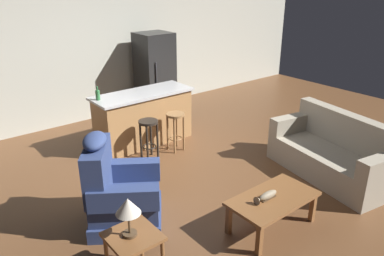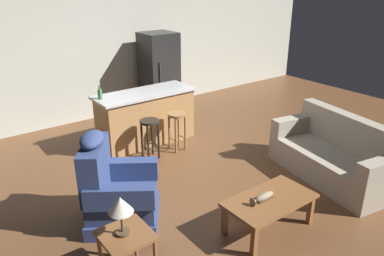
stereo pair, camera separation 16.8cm
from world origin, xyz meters
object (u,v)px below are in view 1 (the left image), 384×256
(end_table, at_px, (133,243))
(refrigerator, at_px, (155,74))
(bottle_tall_green, at_px, (98,95))
(bar_stool_right, at_px, (175,125))
(recliner_near_lamp, at_px, (119,193))
(kitchen_island, at_px, (144,118))
(coffee_table, at_px, (273,201))
(fish_figurine, at_px, (266,196))
(table_lamp, at_px, (128,208))
(bar_stool_left, at_px, (149,133))
(couch, at_px, (333,154))

(end_table, distance_m, refrigerator, 5.02)
(bottle_tall_green, bearing_deg, end_table, -110.42)
(bar_stool_right, bearing_deg, bottle_tall_green, 145.03)
(recliner_near_lamp, relative_size, refrigerator, 0.68)
(kitchen_island, bearing_deg, coffee_table, -92.60)
(fish_figurine, distance_m, kitchen_island, 3.10)
(recliner_near_lamp, distance_m, table_lamp, 1.11)
(bar_stool_left, distance_m, bar_stool_right, 0.54)
(couch, bearing_deg, table_lamp, 9.92)
(end_table, bearing_deg, fish_figurine, -8.80)
(coffee_table, xyz_separation_m, table_lamp, (-1.77, 0.29, 0.50))
(bottle_tall_green, bearing_deg, table_lamp, -110.88)
(end_table, bearing_deg, kitchen_island, 56.42)
(table_lamp, height_order, bar_stool_right, table_lamp)
(fish_figurine, distance_m, bar_stool_right, 2.51)
(coffee_table, relative_size, refrigerator, 0.62)
(coffee_table, relative_size, bar_stool_right, 1.62)
(end_table, distance_m, kitchen_island, 3.41)
(fish_figurine, distance_m, recliner_near_lamp, 1.77)
(couch, relative_size, end_table, 3.60)
(kitchen_island, bearing_deg, bottle_tall_green, 172.90)
(fish_figurine, height_order, bottle_tall_green, bottle_tall_green)
(bar_stool_left, relative_size, refrigerator, 0.39)
(refrigerator, bearing_deg, kitchen_island, -131.35)
(recliner_near_lamp, distance_m, bottle_tall_green, 2.20)
(end_table, bearing_deg, refrigerator, 53.94)
(bar_stool_right, bearing_deg, kitchen_island, 111.67)
(coffee_table, relative_size, couch, 0.55)
(end_table, distance_m, bottle_tall_green, 3.19)
(table_lamp, relative_size, bar_stool_left, 0.60)
(coffee_table, height_order, bar_stool_left, bar_stool_left)
(table_lamp, height_order, bottle_tall_green, bottle_tall_green)
(couch, relative_size, refrigerator, 1.15)
(recliner_near_lamp, height_order, bar_stool_left, recliner_near_lamp)
(kitchen_island, distance_m, refrigerator, 1.65)
(table_lamp, distance_m, bottle_tall_green, 3.13)
(recliner_near_lamp, height_order, table_lamp, recliner_near_lamp)
(table_lamp, distance_m, refrigerator, 5.00)
(kitchen_island, relative_size, bar_stool_right, 2.65)
(couch, xyz_separation_m, refrigerator, (-0.55, 4.04, 0.54))
(fish_figurine, xyz_separation_m, kitchen_island, (0.25, 3.09, 0.02))
(coffee_table, bearing_deg, bottle_tall_green, 101.43)
(bottle_tall_green, bearing_deg, kitchen_island, -7.10)
(coffee_table, bearing_deg, fish_figurine, 167.47)
(recliner_near_lamp, bearing_deg, table_lamp, -77.21)
(table_lamp, xyz_separation_m, kitchen_island, (1.91, 2.83, -0.39))
(recliner_near_lamp, height_order, bar_stool_right, recliner_near_lamp)
(recliner_near_lamp, relative_size, bar_stool_left, 1.76)
(coffee_table, relative_size, bar_stool_left, 1.62)
(recliner_near_lamp, height_order, end_table, recliner_near_lamp)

